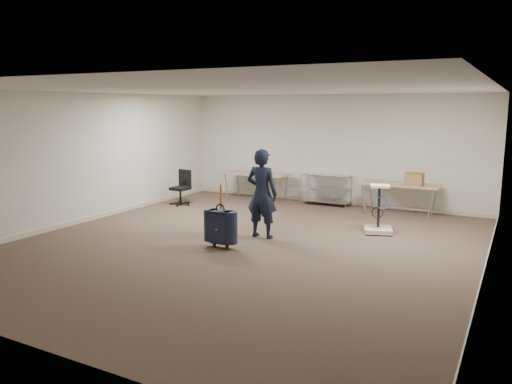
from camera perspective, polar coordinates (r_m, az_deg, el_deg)
The scene contains 10 objects.
ground at distance 9.22m, azimuth -1.20°, elevation -6.01°, with size 9.00×9.00×0.00m, color #4A372D.
room_shell at distance 10.39m, azimuth 2.55°, elevation -3.90°, with size 8.00×9.00×9.00m.
folding_table_left at distance 13.37m, azimuth 0.01°, elevation 1.95°, with size 1.80×0.75×0.73m.
folding_table_right at distance 12.07m, azimuth 16.12°, elevation 0.69°, with size 1.80×0.75×0.73m.
wire_shelf at distance 12.86m, azimuth 8.02°, elevation 0.47°, with size 1.22×0.47×0.80m.
person at distance 9.53m, azimuth 0.67°, elevation -0.18°, with size 0.63×0.41×1.72m, color black.
suitcase at distance 8.93m, azimuth -4.08°, elevation -3.97°, with size 0.42×0.25×1.15m.
office_chair at distance 12.95m, azimuth -8.53°, elevation -0.25°, with size 0.54×0.54×0.89m.
equipment_cart at distance 10.26m, azimuth 13.83°, elevation -3.18°, with size 0.67×0.67×0.98m.
cardboard_box at distance 11.88m, azimuth 17.65°, elevation 1.43°, with size 0.38×0.29×0.29m, color #9C7248.
Camera 1 is at (4.36, -7.72, 2.53)m, focal length 35.00 mm.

